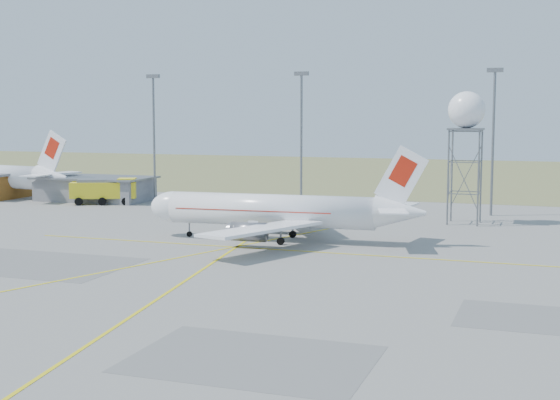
% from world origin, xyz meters
% --- Properties ---
extents(ground, '(400.00, 400.00, 0.00)m').
position_xyz_m(ground, '(0.00, 0.00, 0.00)').
color(ground, gray).
rests_on(ground, ground).
extents(grass_strip, '(400.00, 120.00, 0.03)m').
position_xyz_m(grass_strip, '(0.00, 140.00, 0.01)').
color(grass_strip, '#626B3B').
rests_on(grass_strip, ground).
extents(building_grey, '(19.00, 10.00, 3.90)m').
position_xyz_m(building_grey, '(-45.00, 64.00, 1.97)').
color(building_grey, gray).
rests_on(building_grey, ground).
extents(mast_a, '(2.20, 0.50, 20.50)m').
position_xyz_m(mast_a, '(-35.00, 66.00, 12.07)').
color(mast_a, slate).
rests_on(mast_a, ground).
extents(mast_b, '(2.20, 0.50, 20.50)m').
position_xyz_m(mast_b, '(-10.00, 66.00, 12.07)').
color(mast_b, slate).
rests_on(mast_b, ground).
extents(mast_c, '(2.20, 0.50, 20.50)m').
position_xyz_m(mast_c, '(18.00, 66.00, 12.07)').
color(mast_c, slate).
rests_on(mast_c, ground).
extents(airliner_main, '(32.09, 31.14, 10.91)m').
position_xyz_m(airliner_main, '(-3.09, 35.51, 3.34)').
color(airliner_main, white).
rests_on(airliner_main, ground).
extents(radar_tower, '(4.72, 4.72, 17.09)m').
position_xyz_m(radar_tower, '(15.30, 56.48, 9.59)').
color(radar_tower, slate).
rests_on(radar_tower, ground).
extents(fire_truck, '(10.72, 7.06, 4.08)m').
position_xyz_m(fire_truck, '(-40.53, 60.11, 1.96)').
color(fire_truck, yellow).
rests_on(fire_truck, ground).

